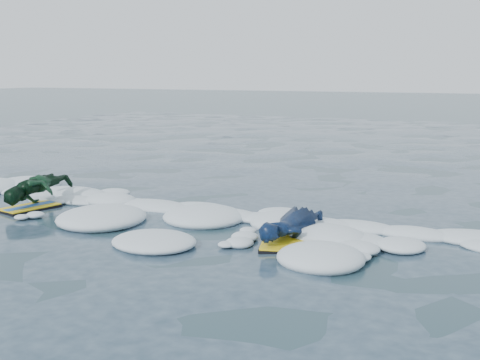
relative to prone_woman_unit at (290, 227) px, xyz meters
The scene contains 4 objects.
ground 2.01m from the prone_woman_unit, 161.83° to the right, with size 120.00×120.00×0.00m, color #162E36.
foam_band 1.95m from the prone_woman_unit, 167.81° to the left, with size 12.00×3.10×0.30m, color silver, non-canonical shape.
prone_woman_unit is the anchor object (origin of this frame).
prone_child_unit 4.28m from the prone_woman_unit, behind, with size 0.76×1.37×0.52m.
Camera 1 is at (4.51, -6.37, 2.12)m, focal length 45.00 mm.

